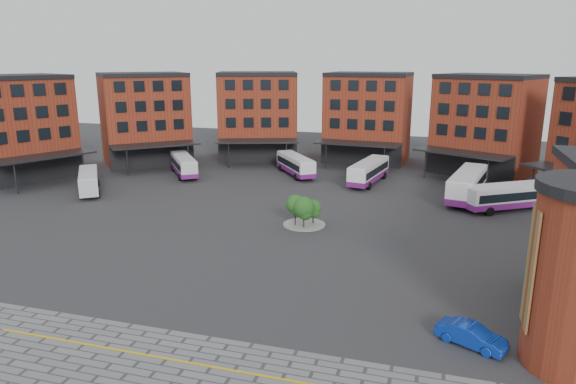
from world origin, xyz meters
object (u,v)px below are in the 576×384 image
(bus_d, at_px, (369,171))
(bus_f, at_px, (510,196))
(bus_b, at_px, (184,165))
(blue_car, at_px, (471,335))
(tree_island, at_px, (304,209))
(bus_c, at_px, (295,165))
(bus_e, at_px, (467,184))
(bus_a, at_px, (89,180))

(bus_d, distance_m, bus_f, 19.24)
(bus_b, height_order, blue_car, bus_b)
(tree_island, bearing_deg, bus_c, 107.62)
(bus_c, bearing_deg, tree_island, -108.35)
(tree_island, relative_size, bus_b, 0.46)
(bus_e, xyz_separation_m, blue_car, (-1.10, -34.82, -1.21))
(tree_island, height_order, bus_c, tree_island)
(tree_island, bearing_deg, blue_car, -51.10)
(bus_c, bearing_deg, bus_b, 160.73)
(bus_a, xyz_separation_m, blue_car, (45.54, -24.87, -0.95))
(bus_b, relative_size, bus_c, 0.98)
(bus_b, relative_size, bus_f, 0.92)
(bus_f, bearing_deg, bus_b, -130.79)
(bus_e, bearing_deg, bus_a, -156.11)
(bus_d, xyz_separation_m, bus_e, (12.67, -5.21, 0.21))
(bus_b, distance_m, bus_e, 39.70)
(blue_car, bearing_deg, bus_a, 86.52)
(bus_a, bearing_deg, bus_c, 0.35)
(bus_a, distance_m, bus_d, 37.20)
(bus_b, height_order, bus_f, bus_f)
(bus_e, distance_m, blue_car, 34.86)
(bus_b, xyz_separation_m, bus_f, (44.07, -6.10, 0.09))
(bus_b, distance_m, bus_c, 16.52)
(bus_d, height_order, blue_car, bus_d)
(tree_island, height_order, bus_b, tree_island)
(bus_e, xyz_separation_m, bus_f, (4.46, -3.55, -0.23))
(bus_b, xyz_separation_m, bus_c, (15.82, 4.74, 0.02))
(bus_a, height_order, bus_d, bus_d)
(bus_a, height_order, bus_b, bus_b)
(bus_b, xyz_separation_m, bus_d, (26.94, 2.66, 0.12))
(bus_e, height_order, blue_car, bus_e)
(bus_b, bearing_deg, tree_island, -75.33)
(bus_a, bearing_deg, tree_island, -47.65)
(tree_island, height_order, bus_a, tree_island)
(bus_b, relative_size, bus_d, 0.85)
(tree_island, xyz_separation_m, bus_a, (-30.17, 5.83, -0.25))
(bus_b, distance_m, blue_car, 53.67)
(bus_a, relative_size, bus_b, 0.95)
(bus_d, distance_m, bus_e, 13.70)
(tree_island, relative_size, bus_d, 0.39)
(bus_f, bearing_deg, bus_e, -161.48)
(tree_island, xyz_separation_m, bus_c, (-7.33, 23.08, -0.30))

